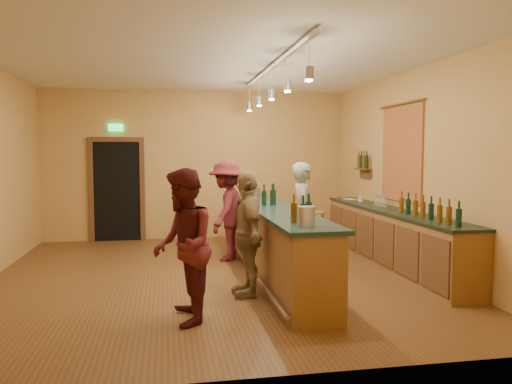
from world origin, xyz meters
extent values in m
plane|color=brown|center=(0.00, 0.00, 0.00)|extent=(7.00, 7.00, 0.00)
cube|color=silver|center=(0.00, 0.00, 3.20)|extent=(6.50, 7.00, 0.02)
cube|color=#BA8E45|center=(0.00, 3.50, 1.60)|extent=(6.50, 0.02, 3.20)
cube|color=#BA8E45|center=(0.00, -3.50, 1.60)|extent=(6.50, 0.02, 3.20)
cube|color=#BA8E45|center=(3.25, 0.00, 1.60)|extent=(0.02, 7.00, 3.20)
cube|color=black|center=(-1.70, 3.48, 1.05)|extent=(0.95, 0.06, 2.10)
cube|color=#4F2F17|center=(-2.22, 3.46, 1.05)|extent=(0.10, 0.08, 2.10)
cube|color=#4F2F17|center=(-1.18, 3.46, 1.05)|extent=(0.10, 0.08, 2.10)
cube|color=#4F2F17|center=(-1.70, 3.46, 2.15)|extent=(1.15, 0.08, 0.10)
cube|color=#19E54C|center=(-1.70, 3.45, 2.40)|extent=(0.30, 0.04, 0.15)
cube|color=maroon|center=(3.23, 0.40, 1.85)|extent=(0.03, 1.40, 1.60)
cube|color=#4F2F17|center=(3.16, 1.90, 1.55)|extent=(0.16, 0.55, 0.03)
cube|color=#4F2F17|center=(3.23, 1.90, 1.45)|extent=(0.03, 0.55, 0.18)
cube|color=brown|center=(2.97, 0.20, 0.45)|extent=(0.55, 4.50, 0.90)
cube|color=black|center=(2.97, 0.20, 0.92)|extent=(0.60, 4.55, 0.04)
cylinder|color=silver|center=(2.97, 1.50, 0.99)|extent=(0.09, 0.09, 0.09)
cube|color=silver|center=(2.94, 2.00, 0.95)|extent=(0.22, 0.30, 0.01)
cube|color=brown|center=(0.91, 0.00, 0.50)|extent=(0.60, 5.00, 1.00)
cube|color=#173230|center=(0.91, 0.00, 1.02)|extent=(0.70, 5.10, 0.05)
cylinder|color=silver|center=(0.55, 0.00, 0.15)|extent=(0.05, 5.00, 0.05)
cylinder|color=silver|center=(0.86, -2.10, 1.16)|extent=(0.20, 0.20, 0.22)
cylinder|color=silver|center=(0.86, 1.20, 1.16)|extent=(0.20, 0.20, 0.22)
cube|color=silver|center=(0.91, 0.00, 3.14)|extent=(0.06, 4.60, 0.05)
cylinder|color=silver|center=(0.91, -2.00, 2.95)|extent=(0.01, 0.01, 0.35)
cylinder|color=#A5A5AD|center=(0.91, -2.00, 2.75)|extent=(0.11, 0.11, 0.14)
cylinder|color=#FFEABF|center=(0.91, -2.00, 2.67)|extent=(0.08, 0.08, 0.02)
cylinder|color=silver|center=(0.91, -1.00, 2.95)|extent=(0.01, 0.01, 0.35)
cylinder|color=#A5A5AD|center=(0.91, -1.00, 2.75)|extent=(0.11, 0.11, 0.14)
cylinder|color=#FFEABF|center=(0.91, -1.00, 2.67)|extent=(0.08, 0.08, 0.02)
cylinder|color=silver|center=(0.91, 0.00, 2.95)|extent=(0.01, 0.01, 0.35)
cylinder|color=#A5A5AD|center=(0.91, 0.00, 2.75)|extent=(0.11, 0.11, 0.14)
cylinder|color=#FFEABF|center=(0.91, 0.00, 2.67)|extent=(0.08, 0.08, 0.02)
cylinder|color=silver|center=(0.91, 1.00, 2.95)|extent=(0.01, 0.01, 0.35)
cylinder|color=#A5A5AD|center=(0.91, 1.00, 2.75)|extent=(0.11, 0.11, 0.14)
cylinder|color=#FFEABF|center=(0.91, 1.00, 2.67)|extent=(0.08, 0.08, 0.02)
cylinder|color=silver|center=(0.91, 2.00, 2.95)|extent=(0.01, 0.01, 0.35)
cylinder|color=#A5A5AD|center=(0.91, 2.00, 2.75)|extent=(0.11, 0.11, 0.14)
cylinder|color=#FFEABF|center=(0.91, 2.00, 2.67)|extent=(0.08, 0.08, 0.02)
imported|color=gray|center=(1.54, 0.42, 0.86)|extent=(0.53, 0.69, 1.71)
imported|color=#59191E|center=(-0.51, -2.01, 0.85)|extent=(0.65, 0.84, 1.70)
imported|color=#997A51|center=(0.36, -1.08, 0.82)|extent=(0.42, 0.97, 1.63)
imported|color=#59191E|center=(0.36, 1.13, 0.87)|extent=(1.03, 1.28, 1.73)
cylinder|color=#A77A4B|center=(2.19, 1.83, 0.71)|extent=(0.35, 0.35, 0.04)
cylinder|color=#A77A4B|center=(2.33, 1.83, 0.34)|extent=(0.04, 0.04, 0.69)
cylinder|color=#A77A4B|center=(2.12, 1.94, 0.34)|extent=(0.04, 0.04, 0.69)
cylinder|color=#A77A4B|center=(2.12, 1.71, 0.34)|extent=(0.04, 0.04, 0.69)
camera|label=1|loc=(-0.68, -7.43, 1.86)|focal=35.00mm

